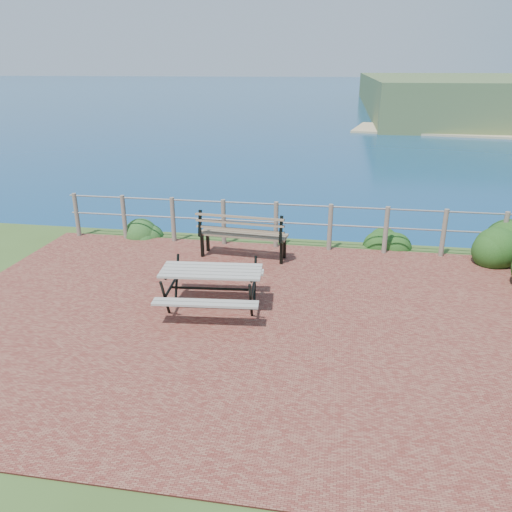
{
  "coord_description": "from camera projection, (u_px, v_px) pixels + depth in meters",
  "views": [
    {
      "loc": [
        1.27,
        -6.81,
        3.71
      ],
      "look_at": [
        -0.01,
        0.82,
        0.75
      ],
      "focal_mm": 35.0,
      "sensor_mm": 36.0,
      "label": 1
    }
  ],
  "objects": [
    {
      "name": "shrub_lip_east",
      "position": [
        388.0,
        244.0,
        11.12
      ],
      "size": [
        0.72,
        0.72,
        0.44
      ],
      "primitive_type": "ellipsoid",
      "color": "#1E4214",
      "rests_on": "ground"
    },
    {
      "name": "shrub_right_edge",
      "position": [
        501.0,
        261.0,
        10.12
      ],
      "size": [
        1.06,
        1.06,
        1.51
      ],
      "primitive_type": "ellipsoid",
      "color": "#1E4214",
      "rests_on": "ground"
    },
    {
      "name": "picnic_table",
      "position": [
        212.0,
        285.0,
        7.97
      ],
      "size": [
        1.64,
        1.38,
        0.67
      ],
      "rotation": [
        0.0,
        0.0,
        0.09
      ],
      "color": "#A49E93",
      "rests_on": "ground"
    },
    {
      "name": "ocean",
      "position": [
        341.0,
        76.0,
        192.05
      ],
      "size": [
        1200.0,
        1200.0,
        0.0
      ],
      "primitive_type": "plane",
      "color": "navy",
      "rests_on": "ground"
    },
    {
      "name": "ground",
      "position": [
        248.0,
        319.0,
        7.79
      ],
      "size": [
        10.0,
        7.0,
        0.12
      ],
      "primitive_type": "cube",
      "color": "maroon",
      "rests_on": "ground"
    },
    {
      "name": "safety_railing",
      "position": [
        276.0,
        222.0,
        10.68
      ],
      "size": [
        9.4,
        0.1,
        1.0
      ],
      "color": "#6B5B4C",
      "rests_on": "ground"
    },
    {
      "name": "shrub_lip_west",
      "position": [
        144.0,
        236.0,
        11.63
      ],
      "size": [
        0.81,
        0.81,
        0.57
      ],
      "primitive_type": "ellipsoid",
      "color": "#245620",
      "rests_on": "ground"
    },
    {
      "name": "park_bench",
      "position": [
        243.0,
        227.0,
        10.04
      ],
      "size": [
        1.82,
        0.6,
        1.01
      ],
      "rotation": [
        0.0,
        0.0,
        -0.08
      ],
      "color": "brown",
      "rests_on": "ground"
    }
  ]
}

